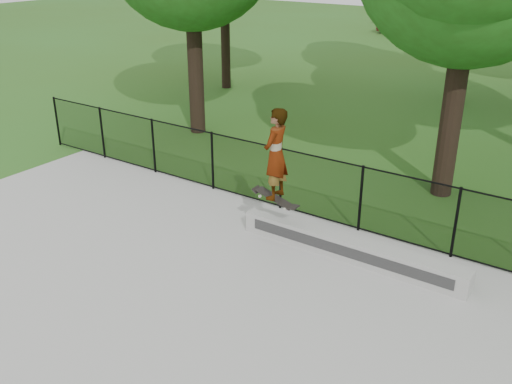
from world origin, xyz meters
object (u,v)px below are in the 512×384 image
(grind_ledge, at_px, (349,248))
(skater_airborne, at_px, (276,155))
(car_b, at_px, (424,27))
(car_c, at_px, (501,31))
(car_a, at_px, (403,25))

(grind_ledge, xyz_separation_m, skater_airborne, (-1.56, -0.29, 1.70))
(car_b, height_order, car_c, car_b)
(car_b, relative_size, skater_airborne, 1.74)
(car_a, xyz_separation_m, car_c, (6.25, 0.68, 0.02))
(car_a, height_order, car_b, car_b)
(car_a, bearing_deg, skater_airborne, -168.79)
(grind_ledge, xyz_separation_m, car_b, (-8.78, 29.12, 0.36))
(car_c, xyz_separation_m, skater_airborne, (2.60, -30.47, 1.38))
(grind_ledge, relative_size, skater_airborne, 2.31)
(grind_ledge, bearing_deg, skater_airborne, -169.52)
(car_a, distance_m, car_b, 1.67)
(skater_airborne, bearing_deg, car_a, 106.54)
(car_c, relative_size, skater_airborne, 1.88)
(car_c, height_order, skater_airborne, skater_airborne)
(car_b, bearing_deg, grind_ledge, -173.06)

